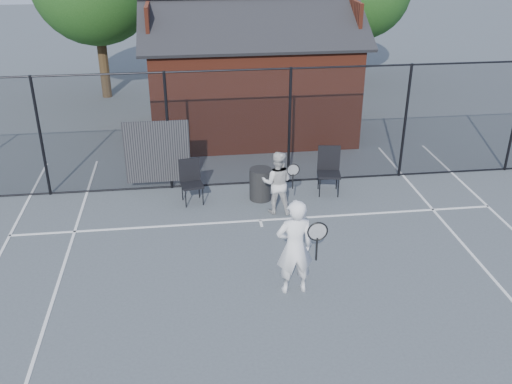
{
  "coord_description": "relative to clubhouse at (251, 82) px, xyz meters",
  "views": [
    {
      "loc": [
        -1.53,
        -8.27,
        6.25
      ],
      "look_at": [
        -0.19,
        2.24,
        1.1
      ],
      "focal_mm": 40.0,
      "sensor_mm": 36.0,
      "label": 1
    }
  ],
  "objects": [
    {
      "name": "court_lines",
      "position": [
        -0.5,
        -10.32,
        -1.6
      ],
      "size": [
        11.02,
        18.0,
        0.01
      ],
      "color": "white",
      "rests_on": "ground"
    },
    {
      "name": "ground",
      "position": [
        -0.5,
        -9.0,
        -1.61
      ],
      "size": [
        80.0,
        80.0,
        0.0
      ],
      "primitive_type": "plane",
      "color": "#495054",
      "rests_on": "ground"
    },
    {
      "name": "fence",
      "position": [
        -0.8,
        -4.0,
        -0.16
      ],
      "size": [
        22.04,
        3.0,
        3.0
      ],
      "color": "black",
      "rests_on": "ground"
    },
    {
      "name": "chair_left",
      "position": [
        -1.99,
        -4.9,
        -1.09
      ],
      "size": [
        0.59,
        0.6,
        1.04
      ],
      "primitive_type": "cube",
      "rotation": [
        0.0,
        0.0,
        0.19
      ],
      "color": "black",
      "rests_on": "ground"
    },
    {
      "name": "player_back",
      "position": [
        -0.06,
        -5.62,
        -0.85
      ],
      "size": [
        0.87,
        0.72,
        1.5
      ],
      "color": "silver",
      "rests_on": "ground"
    },
    {
      "name": "player_front",
      "position": [
        -0.25,
        -8.73,
        -0.67
      ],
      "size": [
        0.84,
        0.63,
        1.86
      ],
      "color": "white",
      "rests_on": "ground"
    },
    {
      "name": "waste_bin",
      "position": [
        -0.35,
        -4.9,
        -1.21
      ],
      "size": [
        0.63,
        0.63,
        0.79
      ],
      "primitive_type": "cylinder",
      "rotation": [
        0.0,
        0.0,
        -0.19
      ],
      "color": "black",
      "rests_on": "ground"
    },
    {
      "name": "clubhouse",
      "position": [
        0.0,
        0.0,
        0.0
      ],
      "size": [
        6.5,
        4.36,
        4.19
      ],
      "color": "maroon",
      "rests_on": "ground"
    },
    {
      "name": "chair_right",
      "position": [
        1.37,
        -4.8,
        -1.03
      ],
      "size": [
        0.63,
        0.65,
        1.14
      ],
      "primitive_type": "cube",
      "rotation": [
        0.0,
        0.0,
        -0.16
      ],
      "color": "black",
      "rests_on": "ground"
    }
  ]
}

